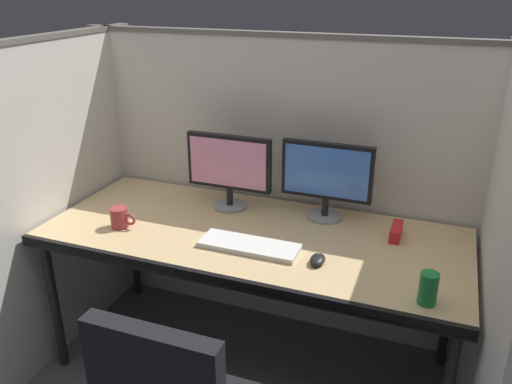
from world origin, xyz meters
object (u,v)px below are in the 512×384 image
Objects in this scene: monitor_right at (327,176)px; red_stapler at (396,232)px; computer_mouse at (318,260)px; coffee_mug at (120,218)px; keyboard_main at (249,246)px; desk at (251,243)px; monitor_left at (229,167)px; soda_can at (428,288)px.

monitor_right is 0.40m from red_stapler.
computer_mouse is 0.76× the size of coffee_mug.
keyboard_main is at bearing 2.20° from coffee_mug.
computer_mouse reaches higher than desk.
coffee_mug is (-0.59, -0.15, 0.10)m from desk.
soda_can is (0.98, -0.52, -0.15)m from monitor_left.
soda_can is at bearing -17.15° from computer_mouse.
monitor_right is at bearing 26.67° from coffee_mug.
soda_can is at bearing -47.96° from monitor_right.
monitor_right reaches higher than coffee_mug.
coffee_mug is (-0.86, -0.43, -0.17)m from monitor_right.
monitor_left is 0.48m from keyboard_main.
soda_can is at bearing -27.71° from monitor_left.
coffee_mug reaches higher than desk.
desk is 19.79× the size of computer_mouse.
soda_can is at bearing -19.85° from desk.
keyboard_main is 3.41× the size of coffee_mug.
monitor_left is at bearing 152.29° from soda_can.
monitor_left reaches higher than desk.
keyboard_main is at bearing -150.75° from red_stapler.
coffee_mug is (-1.20, -0.35, 0.02)m from red_stapler.
monitor_right is at bearing 5.59° from monitor_left.
monitor_right reaches higher than computer_mouse.
red_stapler is 1.25m from coffee_mug.
monitor_right is 0.51m from keyboard_main.
coffee_mug is at bearing -134.91° from monitor_left.
red_stapler reaches higher than keyboard_main.
desk is 0.83m from soda_can.
monitor_right is 0.77m from soda_can.
desk is 15.08× the size of coffee_mug.
computer_mouse is at bearing -4.20° from keyboard_main.
monitor_left is 1.00× the size of monitor_right.
desk is at bearing 107.70° from keyboard_main.
monitor_right reaches higher than red_stapler.
monitor_left is at bearing -174.41° from monitor_right.
monitor_left reaches higher than keyboard_main.
computer_mouse is 0.64× the size of red_stapler.
coffee_mug is at bearing -165.83° from desk.
red_stapler is (0.35, -0.09, -0.19)m from monitor_right.
computer_mouse is (0.08, -0.43, -0.20)m from monitor_right.
monitor_right is at bearing 100.12° from computer_mouse.
coffee_mug is (-0.93, -0.00, 0.03)m from computer_mouse.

